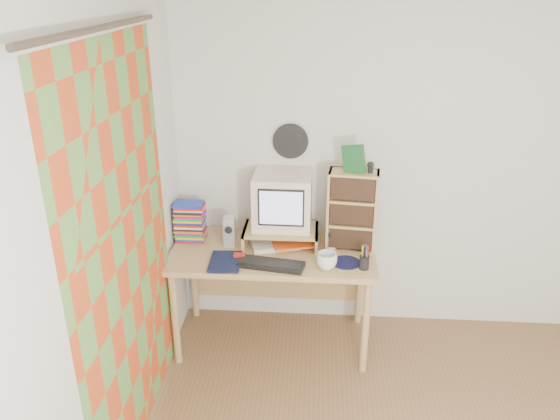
# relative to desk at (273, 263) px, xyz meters

# --- Properties ---
(back_wall) EXTENTS (3.50, 0.00, 3.50)m
(back_wall) POSITION_rel_desk_xyz_m (1.03, 0.31, 0.63)
(back_wall) COLOR silver
(back_wall) RESTS_ON floor
(left_wall) EXTENTS (0.00, 3.50, 3.50)m
(left_wall) POSITION_rel_desk_xyz_m (-0.72, -1.44, 0.63)
(left_wall) COLOR silver
(left_wall) RESTS_ON floor
(curtain) EXTENTS (0.00, 2.20, 2.20)m
(curtain) POSITION_rel_desk_xyz_m (-0.68, -0.96, 0.53)
(curtain) COLOR #C4441B
(curtain) RESTS_ON left_wall
(wall_disc) EXTENTS (0.25, 0.02, 0.25)m
(wall_disc) POSITION_rel_desk_xyz_m (0.10, 0.29, 0.81)
(wall_disc) COLOR black
(wall_disc) RESTS_ON back_wall
(desk) EXTENTS (1.40, 0.70, 0.75)m
(desk) POSITION_rel_desk_xyz_m (0.00, 0.00, 0.00)
(desk) COLOR tan
(desk) RESTS_ON floor
(monitor_riser) EXTENTS (0.52, 0.30, 0.12)m
(monitor_riser) POSITION_rel_desk_xyz_m (0.05, 0.04, 0.23)
(monitor_riser) COLOR tan
(monitor_riser) RESTS_ON desk
(crt_monitor) EXTENTS (0.40, 0.40, 0.38)m
(crt_monitor) POSITION_rel_desk_xyz_m (0.06, 0.09, 0.44)
(crt_monitor) COLOR silver
(crt_monitor) RESTS_ON monitor_riser
(speaker_left) EXTENTS (0.08, 0.08, 0.21)m
(speaker_left) POSITION_rel_desk_xyz_m (-0.30, -0.00, 0.24)
(speaker_left) COLOR #BABABF
(speaker_left) RESTS_ON desk
(speaker_right) EXTENTS (0.07, 0.07, 0.18)m
(speaker_right) POSITION_rel_desk_xyz_m (0.40, 0.01, 0.22)
(speaker_right) COLOR #BABABF
(speaker_right) RESTS_ON desk
(keyboard) EXTENTS (0.45, 0.22, 0.03)m
(keyboard) POSITION_rel_desk_xyz_m (0.01, -0.29, 0.15)
(keyboard) COLOR black
(keyboard) RESTS_ON desk
(dvd_stack) EXTENTS (0.20, 0.15, 0.29)m
(dvd_stack) POSITION_rel_desk_xyz_m (-0.59, 0.06, 0.28)
(dvd_stack) COLOR brown
(dvd_stack) RESTS_ON desk
(cd_rack) EXTENTS (0.35, 0.21, 0.55)m
(cd_rack) POSITION_rel_desk_xyz_m (0.54, 0.03, 0.41)
(cd_rack) COLOR tan
(cd_rack) RESTS_ON desk
(mug) EXTENTS (0.17, 0.17, 0.11)m
(mug) POSITION_rel_desk_xyz_m (0.37, -0.29, 0.19)
(mug) COLOR white
(mug) RESTS_ON desk
(diary) EXTENTS (0.26, 0.20, 0.05)m
(diary) POSITION_rel_desk_xyz_m (-0.40, -0.27, 0.16)
(diary) COLOR #0E1534
(diary) RESTS_ON desk
(mousepad) EXTENTS (0.25, 0.25, 0.00)m
(mousepad) POSITION_rel_desk_xyz_m (0.50, -0.21, 0.14)
(mousepad) COLOR #121139
(mousepad) RESTS_ON desk
(pen_cup) EXTENTS (0.07, 0.07, 0.13)m
(pen_cup) POSITION_rel_desk_xyz_m (0.61, -0.28, 0.20)
(pen_cup) COLOR black
(pen_cup) RESTS_ON desk
(papers) EXTENTS (0.37, 0.32, 0.04)m
(papers) POSITION_rel_desk_xyz_m (0.05, 0.02, 0.16)
(papers) COLOR silver
(papers) RESTS_ON desk
(red_box) EXTENTS (0.08, 0.05, 0.04)m
(red_box) POSITION_rel_desk_xyz_m (-0.21, -0.21, 0.15)
(red_box) COLOR red
(red_box) RESTS_ON desk
(game_box) EXTENTS (0.15, 0.06, 0.18)m
(game_box) POSITION_rel_desk_xyz_m (0.53, 0.01, 0.78)
(game_box) COLOR #175024
(game_box) RESTS_ON cd_rack
(webcam) EXTENTS (0.05, 0.05, 0.08)m
(webcam) POSITION_rel_desk_xyz_m (0.64, 0.02, 0.73)
(webcam) COLOR black
(webcam) RESTS_ON cd_rack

